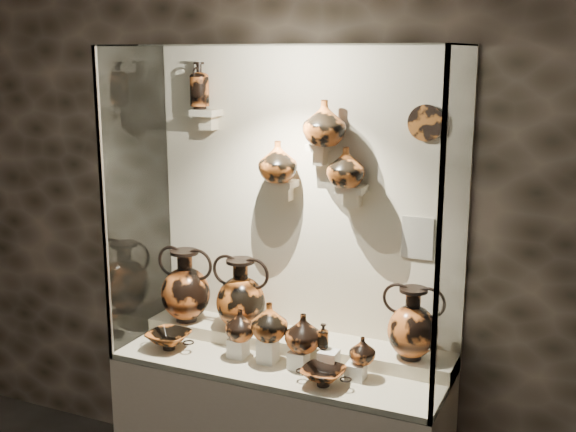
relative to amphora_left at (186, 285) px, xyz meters
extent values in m
cube|color=#2E271D|center=(0.64, 0.19, 0.49)|extent=(5.00, 0.02, 3.20)
cube|color=beige|center=(0.64, -0.13, -0.29)|extent=(1.68, 0.58, 0.03)
cube|color=beige|center=(0.64, 0.05, -0.26)|extent=(1.70, 0.25, 0.10)
cube|color=beige|center=(0.64, 0.19, 0.49)|extent=(1.70, 0.03, 1.60)
cube|color=white|center=(0.64, -0.42, 0.49)|extent=(1.70, 0.01, 1.60)
cube|color=white|center=(-0.21, -0.13, 0.49)|extent=(0.01, 0.60, 1.60)
cube|color=white|center=(1.49, -0.13, 0.49)|extent=(0.01, 0.60, 1.60)
cube|color=white|center=(0.64, -0.13, 1.29)|extent=(1.70, 0.60, 0.01)
cube|color=gray|center=(-0.20, -0.42, 0.49)|extent=(0.02, 0.02, 1.60)
cube|color=gray|center=(1.48, -0.42, 0.49)|extent=(0.02, 0.02, 1.60)
cube|color=silver|center=(0.42, -0.18, -0.23)|extent=(0.09, 0.09, 0.10)
cube|color=silver|center=(0.59, -0.18, -0.21)|extent=(0.09, 0.09, 0.13)
cube|color=silver|center=(0.76, -0.18, -0.23)|extent=(0.09, 0.09, 0.09)
cube|color=silver|center=(0.92, -0.18, -0.22)|extent=(0.09, 0.09, 0.12)
cube|color=silver|center=(1.06, -0.18, -0.24)|extent=(0.09, 0.09, 0.08)
cube|color=beige|center=(0.09, 0.11, 0.94)|extent=(0.14, 0.12, 0.04)
cube|color=beige|center=(0.54, 0.11, 0.59)|extent=(0.14, 0.12, 0.04)
cube|color=beige|center=(0.74, 0.11, 0.79)|extent=(0.10, 0.12, 0.04)
cube|color=beige|center=(0.92, 0.11, 0.59)|extent=(0.14, 0.12, 0.04)
imported|color=#B25622|center=(0.44, -0.19, -0.09)|extent=(0.20, 0.20, 0.16)
imported|color=#B95A20|center=(0.61, -0.19, -0.05)|extent=(0.22, 0.22, 0.19)
imported|color=#B25622|center=(0.78, -0.16, -0.09)|extent=(0.19, 0.19, 0.19)
imported|color=#B25622|center=(1.09, -0.16, -0.13)|extent=(0.17, 0.17, 0.13)
imported|color=#B95A20|center=(0.54, 0.06, 0.72)|extent=(0.25, 0.25, 0.21)
imported|color=#B95A20|center=(0.79, 0.06, 0.92)|extent=(0.22, 0.22, 0.22)
imported|color=#B95A20|center=(0.90, 0.07, 0.71)|extent=(0.23, 0.23, 0.20)
cylinder|color=#9B531E|center=(1.27, 0.16, 0.93)|extent=(0.17, 0.02, 0.17)
cube|color=beige|center=(1.25, 0.17, 0.37)|extent=(0.16, 0.01, 0.21)
camera|label=1|loc=(2.09, -3.24, 1.26)|focal=45.00mm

